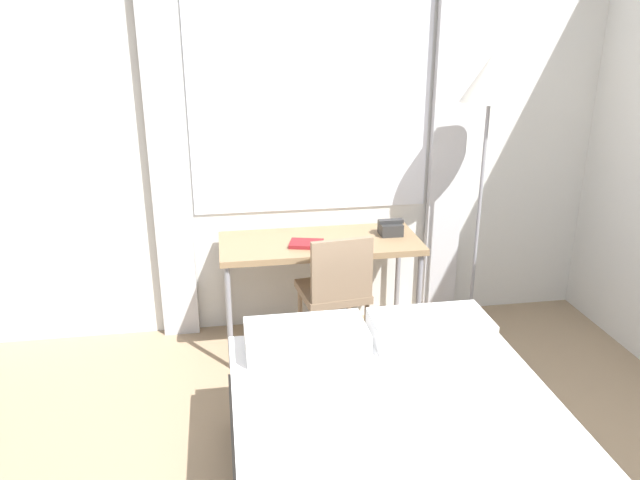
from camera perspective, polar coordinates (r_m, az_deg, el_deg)
name	(u,v)px	position (r m, az deg, el deg)	size (l,w,h in m)	color
wall_back_with_window	(287,136)	(4.18, -3.03, 9.46)	(5.39, 0.13, 2.70)	silver
desk	(320,249)	(4.04, -0.01, -0.85)	(1.29, 0.56, 0.74)	#937551
desk_chair	(336,288)	(3.88, 1.45, -4.40)	(0.45, 0.45, 0.87)	#8C7259
standing_lamp	(490,96)	(4.08, 15.24, 12.58)	(0.36, 0.36, 1.89)	#4C4C51
telephone	(390,228)	(4.14, 6.46, 1.10)	(0.17, 0.14, 0.10)	#2D2D2D
book	(306,244)	(3.93, -1.25, -0.33)	(0.24, 0.20, 0.02)	maroon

